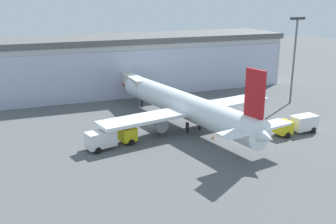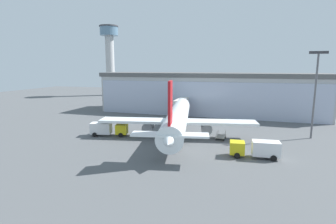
{
  "view_description": "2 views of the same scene",
  "coord_description": "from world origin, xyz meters",
  "px_view_note": "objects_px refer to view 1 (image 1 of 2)",
  "views": [
    {
      "loc": [
        -28.71,
        -45.64,
        20.6
      ],
      "look_at": [
        -5.36,
        9.12,
        2.76
      ],
      "focal_mm": 42.0,
      "sensor_mm": 36.0,
      "label": 1
    },
    {
      "loc": [
        9.57,
        -41.24,
        13.64
      ],
      "look_at": [
        -4.13,
        7.27,
        5.01
      ],
      "focal_mm": 28.0,
      "sensor_mm": 36.0,
      "label": 2
    }
  ],
  "objects_px": {
    "jet_bridge": "(130,81)",
    "safety_cone_wingtip": "(102,143)",
    "baggage_cart": "(232,118)",
    "catering_truck": "(110,138)",
    "safety_cone_nose": "(213,137)",
    "fuel_truck": "(297,124)",
    "apron_light_mast": "(295,52)",
    "airplane": "(186,106)"
  },
  "relations": [
    {
      "from": "safety_cone_nose",
      "to": "catering_truck",
      "type": "bearing_deg",
      "value": 169.93
    },
    {
      "from": "catering_truck",
      "to": "safety_cone_nose",
      "type": "relative_size",
      "value": 13.83
    },
    {
      "from": "safety_cone_nose",
      "to": "safety_cone_wingtip",
      "type": "relative_size",
      "value": 1.0
    },
    {
      "from": "fuel_truck",
      "to": "apron_light_mast",
      "type": "bearing_deg",
      "value": -129.64
    },
    {
      "from": "airplane",
      "to": "safety_cone_wingtip",
      "type": "bearing_deg",
      "value": 88.75
    },
    {
      "from": "safety_cone_nose",
      "to": "safety_cone_wingtip",
      "type": "height_order",
      "value": "same"
    },
    {
      "from": "jet_bridge",
      "to": "apron_light_mast",
      "type": "xyz_separation_m",
      "value": [
        28.47,
        -13.94,
        5.87
      ]
    },
    {
      "from": "catering_truck",
      "to": "baggage_cart",
      "type": "height_order",
      "value": "catering_truck"
    },
    {
      "from": "airplane",
      "to": "baggage_cart",
      "type": "bearing_deg",
      "value": -99.86
    },
    {
      "from": "safety_cone_wingtip",
      "to": "fuel_truck",
      "type": "bearing_deg",
      "value": -13.71
    },
    {
      "from": "apron_light_mast",
      "to": "safety_cone_nose",
      "type": "xyz_separation_m",
      "value": [
        -23.94,
        -11.67,
        -9.72
      ]
    },
    {
      "from": "jet_bridge",
      "to": "baggage_cart",
      "type": "height_order",
      "value": "jet_bridge"
    },
    {
      "from": "safety_cone_wingtip",
      "to": "apron_light_mast",
      "type": "bearing_deg",
      "value": 10.7
    },
    {
      "from": "jet_bridge",
      "to": "safety_cone_nose",
      "type": "distance_m",
      "value": 26.29
    },
    {
      "from": "catering_truck",
      "to": "safety_cone_wingtip",
      "type": "height_order",
      "value": "catering_truck"
    },
    {
      "from": "safety_cone_nose",
      "to": "apron_light_mast",
      "type": "bearing_deg",
      "value": 26.0
    },
    {
      "from": "jet_bridge",
      "to": "apron_light_mast",
      "type": "relative_size",
      "value": 0.86
    },
    {
      "from": "airplane",
      "to": "safety_cone_wingtip",
      "type": "distance_m",
      "value": 14.82
    },
    {
      "from": "apron_light_mast",
      "to": "catering_truck",
      "type": "relative_size",
      "value": 2.18
    },
    {
      "from": "baggage_cart",
      "to": "safety_cone_wingtip",
      "type": "relative_size",
      "value": 5.25
    },
    {
      "from": "baggage_cart",
      "to": "safety_cone_wingtip",
      "type": "xyz_separation_m",
      "value": [
        -22.92,
        -2.1,
        -0.23
      ]
    },
    {
      "from": "jet_bridge",
      "to": "fuel_truck",
      "type": "height_order",
      "value": "jet_bridge"
    },
    {
      "from": "apron_light_mast",
      "to": "safety_cone_wingtip",
      "type": "relative_size",
      "value": 30.16
    },
    {
      "from": "apron_light_mast",
      "to": "airplane",
      "type": "bearing_deg",
      "value": -168.05
    },
    {
      "from": "catering_truck",
      "to": "safety_cone_wingtip",
      "type": "distance_m",
      "value": 2.06
    },
    {
      "from": "safety_cone_wingtip",
      "to": "baggage_cart",
      "type": "bearing_deg",
      "value": 5.24
    },
    {
      "from": "jet_bridge",
      "to": "catering_truck",
      "type": "distance_m",
      "value": 25.37
    },
    {
      "from": "airplane",
      "to": "baggage_cart",
      "type": "xyz_separation_m",
      "value": [
        8.63,
        -0.02,
        -3.08
      ]
    },
    {
      "from": "airplane",
      "to": "fuel_truck",
      "type": "height_order",
      "value": "airplane"
    },
    {
      "from": "catering_truck",
      "to": "fuel_truck",
      "type": "bearing_deg",
      "value": -24.23
    },
    {
      "from": "jet_bridge",
      "to": "safety_cone_nose",
      "type": "xyz_separation_m",
      "value": [
        4.53,
        -25.61,
        -3.84
      ]
    },
    {
      "from": "jet_bridge",
      "to": "safety_cone_nose",
      "type": "relative_size",
      "value": 25.99
    },
    {
      "from": "jet_bridge",
      "to": "catering_truck",
      "type": "bearing_deg",
      "value": 155.24
    },
    {
      "from": "baggage_cart",
      "to": "safety_cone_wingtip",
      "type": "bearing_deg",
      "value": 98.46
    },
    {
      "from": "baggage_cart",
      "to": "airplane",
      "type": "bearing_deg",
      "value": 93.08
    },
    {
      "from": "jet_bridge",
      "to": "safety_cone_wingtip",
      "type": "bearing_deg",
      "value": 152.13
    },
    {
      "from": "airplane",
      "to": "catering_truck",
      "type": "xyz_separation_m",
      "value": [
        -13.53,
        -3.61,
        -2.11
      ]
    },
    {
      "from": "fuel_truck",
      "to": "safety_cone_wingtip",
      "type": "distance_m",
      "value": 29.8
    },
    {
      "from": "airplane",
      "to": "fuel_truck",
      "type": "xyz_separation_m",
      "value": [
        14.64,
        -9.18,
        -2.11
      ]
    },
    {
      "from": "apron_light_mast",
      "to": "catering_truck",
      "type": "distance_m",
      "value": 40.9
    },
    {
      "from": "safety_cone_nose",
      "to": "fuel_truck",
      "type": "bearing_deg",
      "value": -12.45
    },
    {
      "from": "catering_truck",
      "to": "baggage_cart",
      "type": "relative_size",
      "value": 2.64
    }
  ]
}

